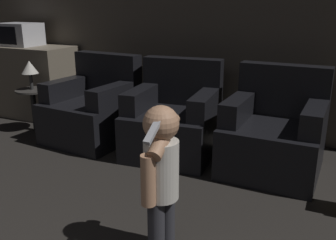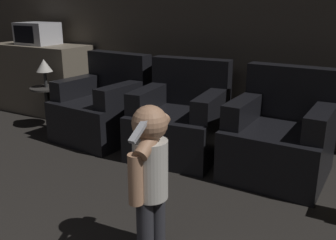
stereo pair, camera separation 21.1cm
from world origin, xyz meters
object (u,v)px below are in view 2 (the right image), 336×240
object	(u,v)px
armchair_left	(103,109)
lamp	(44,66)
armchair_right	(280,138)
microwave	(38,33)
armchair_middle	(180,121)
person_toddler	(150,170)

from	to	relation	value
armchair_left	lamp	size ratio (longest dim) A/B	2.77
armchair_left	armchair_right	size ratio (longest dim) A/B	1.00
armchair_right	microwave	world-z (taller)	microwave
armchair_middle	microwave	distance (m)	2.44
armchair_middle	armchair_right	size ratio (longest dim) A/B	1.00
armchair_middle	lamp	distance (m)	1.75
armchair_left	microwave	xyz separation A→B (m)	(-1.37, 0.44, 0.71)
armchair_middle	person_toddler	distance (m)	1.55
armchair_right	person_toddler	size ratio (longest dim) A/B	1.00
armchair_middle	microwave	xyz separation A→B (m)	(-2.29, 0.44, 0.71)
armchair_right	lamp	size ratio (longest dim) A/B	2.77
armchair_left	armchair_right	bearing A→B (deg)	5.44
armchair_right	microwave	distance (m)	3.34
armchair_right	lamp	bearing A→B (deg)	-176.73
microwave	lamp	size ratio (longest dim) A/B	1.50
lamp	person_toddler	bearing A→B (deg)	-31.66
armchair_right	person_toddler	world-z (taller)	person_toddler
armchair_right	lamp	xyz separation A→B (m)	(-2.64, -0.05, 0.40)
armchair_right	person_toddler	xyz separation A→B (m)	(-0.39, -1.44, 0.21)
armchair_left	lamp	world-z (taller)	armchair_left
person_toddler	lamp	world-z (taller)	person_toddler
armchair_middle	lamp	bearing A→B (deg)	176.87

